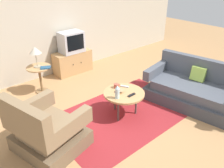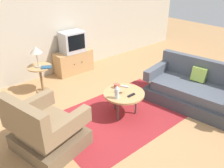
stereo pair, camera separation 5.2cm
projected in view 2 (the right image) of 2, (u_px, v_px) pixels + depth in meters
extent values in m
plane|color=#AD7F51|center=(121.00, 118.00, 4.08)|extent=(16.00, 16.00, 0.00)
cube|color=#BCB29E|center=(47.00, 19.00, 5.21)|extent=(9.00, 0.12, 2.70)
cube|color=maroon|center=(123.00, 114.00, 4.20)|extent=(2.61, 1.65, 0.00)
cube|color=brown|center=(51.00, 139.00, 3.41)|extent=(1.06, 1.12, 0.24)
cube|color=#846B4C|center=(49.00, 128.00, 3.32)|extent=(0.85, 0.81, 0.18)
cube|color=#846B4C|center=(23.00, 121.00, 2.90)|extent=(0.36, 0.95, 0.52)
cube|color=#846B4C|center=(67.00, 127.00, 3.01)|extent=(0.86, 0.34, 0.24)
cube|color=#846B4C|center=(30.00, 107.00, 3.43)|extent=(0.86, 0.34, 0.24)
cube|color=#3E424B|center=(193.00, 99.00, 4.44)|extent=(1.21, 1.91, 0.24)
cube|color=#4C515B|center=(194.00, 90.00, 4.34)|extent=(1.02, 1.61, 0.18)
cube|color=#4C515B|center=(204.00, 69.00, 4.46)|extent=(0.46, 1.78, 0.42)
cube|color=#4C515B|center=(158.00, 70.00, 4.72)|extent=(0.91, 0.30, 0.20)
cube|color=#A3C651|center=(199.00, 74.00, 4.43)|extent=(0.22, 0.29, 0.29)
cylinder|color=tan|center=(124.00, 93.00, 4.00)|extent=(0.73, 0.73, 0.04)
cylinder|color=#4C4742|center=(115.00, 100.00, 4.25)|extent=(0.04, 0.04, 0.42)
cylinder|color=#4C4742|center=(118.00, 111.00, 3.93)|extent=(0.04, 0.04, 0.42)
cylinder|color=#4C4742|center=(136.00, 104.00, 4.12)|extent=(0.04, 0.04, 0.42)
cylinder|color=tan|center=(39.00, 67.00, 4.70)|extent=(0.50, 0.50, 0.02)
cylinder|color=brown|center=(41.00, 80.00, 4.84)|extent=(0.05, 0.05, 0.56)
cylinder|color=brown|center=(43.00, 90.00, 4.97)|extent=(0.27, 0.27, 0.02)
cube|color=tan|center=(74.00, 62.00, 5.75)|extent=(0.94, 0.41, 0.55)
sphere|color=black|center=(74.00, 64.00, 5.52)|extent=(0.02, 0.02, 0.02)
sphere|color=black|center=(82.00, 62.00, 5.65)|extent=(0.02, 0.02, 0.02)
cube|color=#B7B7BC|center=(72.00, 42.00, 5.49)|extent=(0.56, 0.40, 0.50)
cube|color=black|center=(77.00, 43.00, 5.34)|extent=(0.45, 0.01, 0.36)
cylinder|color=#9E937A|center=(38.00, 66.00, 4.69)|extent=(0.15, 0.15, 0.02)
cylinder|color=#9E937A|center=(37.00, 59.00, 4.62)|extent=(0.02, 0.02, 0.28)
cone|color=beige|center=(36.00, 50.00, 4.52)|extent=(0.24, 0.24, 0.14)
cylinder|color=silver|center=(117.00, 93.00, 3.78)|extent=(0.08, 0.08, 0.19)
cone|color=silver|center=(117.00, 87.00, 3.72)|extent=(0.07, 0.07, 0.06)
cylinder|color=#B74C3D|center=(116.00, 86.00, 4.13)|extent=(0.09, 0.09, 0.08)
torus|color=#B74C3D|center=(119.00, 85.00, 4.16)|extent=(0.05, 0.01, 0.05)
cone|color=tan|center=(120.00, 91.00, 3.99)|extent=(0.14, 0.14, 0.04)
cube|color=black|center=(131.00, 95.00, 3.89)|extent=(0.16, 0.05, 0.02)
cube|color=#B2B2B7|center=(125.00, 86.00, 4.17)|extent=(0.12, 0.16, 0.02)
cube|color=navy|center=(46.00, 67.00, 4.63)|extent=(0.24, 0.22, 0.02)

